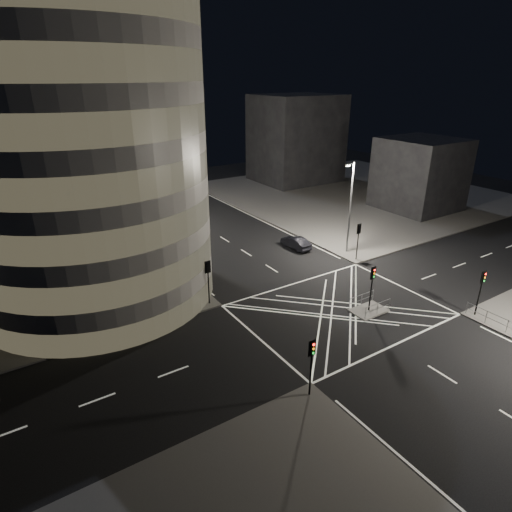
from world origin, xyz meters
TOP-DOWN VIEW (x-y plane):
  - ground at (0.00, 0.00)m, footprint 120.00×120.00m
  - sidewalk_far_right at (29.00, 27.00)m, footprint 42.00×42.00m
  - central_island at (2.00, -1.50)m, footprint 3.00×2.00m
  - office_tower_curved at (-20.74, 18.74)m, footprint 30.00×29.00m
  - building_right_far at (26.00, 40.00)m, footprint 14.00×12.00m
  - building_right_near at (30.00, 16.00)m, footprint 10.00×10.00m
  - building_far_end at (-4.00, 58.00)m, footprint 18.00×8.00m
  - tree_a at (-10.50, 9.00)m, footprint 4.06×4.06m
  - tree_b at (-10.50, 15.00)m, footprint 4.22×4.22m
  - tree_c at (-10.50, 21.00)m, footprint 4.32×4.32m
  - tree_d at (-10.50, 27.00)m, footprint 4.38×4.38m
  - tree_e at (-10.50, 33.00)m, footprint 4.18×4.18m
  - traffic_signal_fl at (-8.80, 6.80)m, footprint 0.55×0.22m
  - traffic_signal_nl at (-8.80, -6.80)m, footprint 0.55×0.22m
  - traffic_signal_fr at (8.80, 6.80)m, footprint 0.55×0.22m
  - traffic_signal_nr at (8.80, -6.80)m, footprint 0.55×0.22m
  - traffic_signal_island at (2.00, -1.50)m, footprint 0.55×0.22m
  - street_lamp_left_near at (-9.44, 12.00)m, footprint 1.25×0.25m
  - street_lamp_left_far at (-9.44, 30.00)m, footprint 1.25×0.25m
  - street_lamp_right_far at (9.44, 9.00)m, footprint 1.25×0.25m
  - railing_island_south at (2.00, -2.40)m, footprint 2.80×0.06m
  - railing_island_north at (2.00, -0.60)m, footprint 2.80×0.06m
  - sedan at (5.52, 13.13)m, footprint 1.55×4.13m

SIDE VIEW (x-z plane):
  - ground at x=0.00m, z-range 0.00..0.00m
  - sidewalk_far_right at x=29.00m, z-range 0.00..0.15m
  - central_island at x=2.00m, z-range 0.00..0.15m
  - sedan at x=5.52m, z-range 0.00..1.35m
  - railing_island_south at x=2.00m, z-range 0.15..1.25m
  - railing_island_north at x=2.00m, z-range 0.15..1.25m
  - traffic_signal_fl at x=-8.80m, z-range 0.91..4.91m
  - traffic_signal_nl at x=-8.80m, z-range 0.91..4.91m
  - traffic_signal_fr at x=8.80m, z-range 0.91..4.91m
  - traffic_signal_nr at x=8.80m, z-range 0.91..4.91m
  - traffic_signal_island at x=2.00m, z-range 0.91..4.91m
  - tree_e at x=-10.50m, z-range 0.96..7.42m
  - tree_c at x=-10.50m, z-range 1.06..7.87m
  - tree_b at x=-10.50m, z-range 1.15..8.04m
  - tree_d at x=-10.50m, z-range 1.12..8.11m
  - tree_a at x=-10.50m, z-range 1.26..8.19m
  - building_right_near at x=30.00m, z-range 0.15..10.15m
  - street_lamp_left_near at x=-9.44m, z-range 0.54..10.54m
  - street_lamp_left_far at x=-9.44m, z-range 0.54..10.54m
  - street_lamp_right_far at x=9.44m, z-range 0.54..10.54m
  - building_right_far at x=26.00m, z-range 0.15..15.15m
  - building_far_end at x=-4.00m, z-range 0.00..18.00m
  - office_tower_curved at x=-20.74m, z-range -0.95..26.25m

